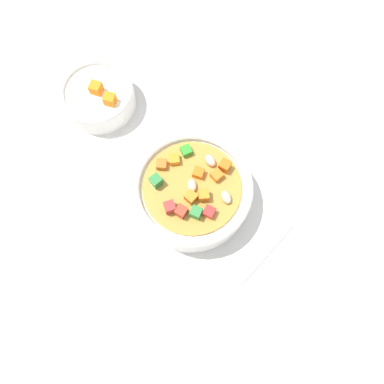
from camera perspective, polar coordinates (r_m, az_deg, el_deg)
ground_plane at (r=54.03cm, az=-0.00°, el=-1.25°), size 140.00×140.00×2.00cm
soup_bowl_main at (r=50.27cm, az=0.00°, el=0.10°), size 16.17×16.17×6.44cm
spoon at (r=53.93cm, az=16.03°, el=-3.87°), size 2.32×18.91×0.86cm
side_bowl_small at (r=59.54cm, az=-14.24°, el=14.11°), size 11.09×11.09×5.10cm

